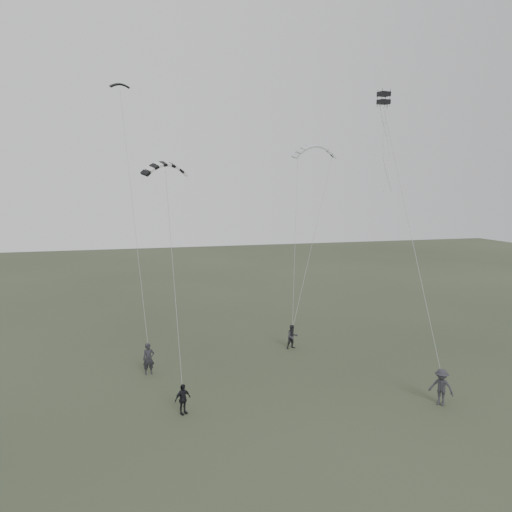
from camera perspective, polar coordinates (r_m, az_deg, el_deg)
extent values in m
plane|color=#2E3724|center=(27.19, 1.42, -16.15)|extent=(140.00, 140.00, 0.00)
imported|color=black|center=(30.97, -12.17, -11.42)|extent=(0.74, 0.53, 1.88)
imported|color=#26262B|center=(35.00, 4.18, -9.19)|extent=(0.89, 0.75, 1.66)
imported|color=black|center=(25.68, -8.38, -15.88)|extent=(0.96, 0.74, 1.52)
imported|color=#29292F|center=(27.95, 20.41, -13.86)|extent=(1.33, 1.39, 1.90)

